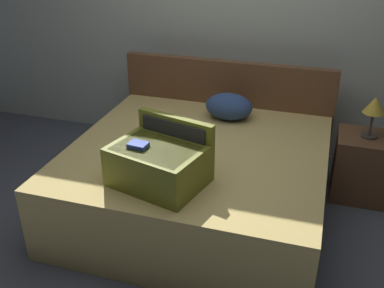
# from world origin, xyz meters

# --- Properties ---
(ground_plane) EXTENTS (12.00, 12.00, 0.00)m
(ground_plane) POSITION_xyz_m (0.00, 0.00, 0.00)
(ground_plane) COLOR #4C515B
(back_wall) EXTENTS (8.00, 0.10, 2.60)m
(back_wall) POSITION_xyz_m (0.00, 1.65, 1.30)
(back_wall) COLOR #B7C1B2
(back_wall) RESTS_ON ground
(bed) EXTENTS (1.80, 1.72, 0.54)m
(bed) POSITION_xyz_m (0.00, 0.40, 0.27)
(bed) COLOR tan
(bed) RESTS_ON ground
(headboard) EXTENTS (1.84, 0.08, 0.93)m
(headboard) POSITION_xyz_m (0.00, 1.30, 0.46)
(headboard) COLOR brown
(headboard) RESTS_ON ground
(hard_case_large) EXTENTS (0.63, 0.55, 0.38)m
(hard_case_large) POSITION_xyz_m (-0.09, -0.11, 0.69)
(hard_case_large) COLOR olive
(hard_case_large) RESTS_ON bed
(pillow_near_headboard) EXTENTS (0.39, 0.29, 0.21)m
(pillow_near_headboard) POSITION_xyz_m (0.09, 0.99, 0.65)
(pillow_near_headboard) COLOR navy
(pillow_near_headboard) RESTS_ON bed
(nightstand) EXTENTS (0.44, 0.40, 0.52)m
(nightstand) POSITION_xyz_m (1.18, 1.01, 0.26)
(nightstand) COLOR brown
(nightstand) RESTS_ON ground
(table_lamp) EXTENTS (0.16, 0.16, 0.32)m
(table_lamp) POSITION_xyz_m (1.18, 1.01, 0.77)
(table_lamp) COLOR #3F3833
(table_lamp) RESTS_ON nightstand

